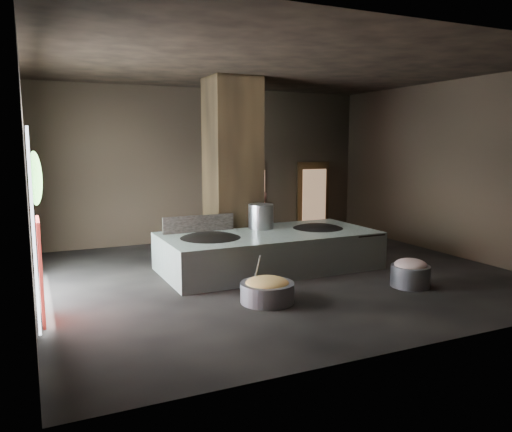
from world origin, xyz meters
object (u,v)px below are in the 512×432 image
stock_pot (261,217)px  wok_left (211,243)px  meat_basin (410,276)px  cook (260,222)px  veg_basin (267,292)px  hearth_platform (269,251)px  wok_right (318,232)px

stock_pot → wok_left: bearing=-158.2°
stock_pot → meat_basin: (1.94, -3.06, -0.91)m
stock_pot → cook: (0.48, 1.07, -0.30)m
wok_left → cook: size_ratio=0.94×
stock_pot → meat_basin: 3.73m
cook → meat_basin: 4.42m
stock_pot → veg_basin: size_ratio=0.65×
meat_basin → veg_basin: bearing=174.6°
hearth_platform → meat_basin: 3.21m
hearth_platform → wok_right: bearing=1.4°
hearth_platform → wok_right: 1.39m
hearth_platform → meat_basin: bearing=-52.4°
wok_right → veg_basin: 3.40m
meat_basin → stock_pot: bearing=122.4°
wok_left → stock_pot: (1.50, 0.60, 0.38)m
hearth_platform → stock_pot: stock_pot is taller
stock_pot → cook: bearing=65.7°
wok_right → meat_basin: (0.64, -2.56, -0.53)m
hearth_platform → stock_pot: size_ratio=7.67×
stock_pot → meat_basin: size_ratio=0.82×
wok_right → cook: bearing=117.4°
wok_right → cook: 1.77m
wok_right → stock_pot: size_ratio=2.25×
veg_basin → wok_right: bearing=42.5°
stock_pot → veg_basin: bearing=-112.9°
wok_left → cook: cook is taller
wok_left → veg_basin: 2.26m
hearth_platform → stock_pot: (0.05, 0.55, 0.70)m
stock_pot → cook: cook is taller
hearth_platform → wok_left: 1.49m
hearth_platform → wok_left: size_ratio=3.17×
veg_basin → meat_basin: meat_basin is taller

